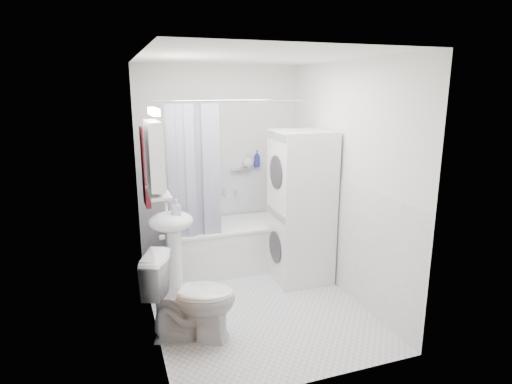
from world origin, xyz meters
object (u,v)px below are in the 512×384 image
object	(u,v)px
bathtub	(228,244)
sink	(172,235)
washer_dryer	(301,207)
toilet	(191,298)

from	to	relation	value
bathtub	sink	distance (m)	1.04
washer_dryer	sink	bearing A→B (deg)	-175.74
sink	toilet	xyz separation A→B (m)	(0.03, -0.73, -0.32)
sink	bathtub	bearing A→B (deg)	39.37
bathtub	toilet	world-z (taller)	toilet
washer_dryer	toilet	world-z (taller)	washer_dryer
sink	washer_dryer	distance (m)	1.44
bathtub	sink	bearing A→B (deg)	-140.63
bathtub	washer_dryer	size ratio (longest dim) A/B	0.86
washer_dryer	toilet	distance (m)	1.67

